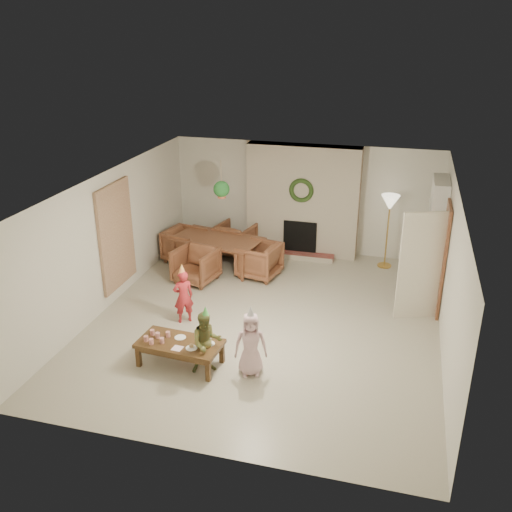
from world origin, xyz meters
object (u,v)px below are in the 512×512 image
(dining_chair_right, at_px, (259,260))
(coffee_table_top, at_px, (180,344))
(dining_chair_left, at_px, (185,245))
(child_red, at_px, (183,297))
(dining_table, at_px, (217,253))
(child_pink, at_px, (251,344))
(dining_chair_far, at_px, (235,239))
(child_plaid, at_px, (207,342))
(dining_chair_near, at_px, (196,265))

(dining_chair_right, relative_size, coffee_table_top, 0.62)
(dining_chair_left, height_order, child_red, child_red)
(dining_table, distance_m, child_pink, 4.08)
(dining_table, bearing_deg, child_pink, -51.76)
(dining_table, relative_size, child_pink, 1.85)
(child_red, height_order, child_pink, child_pink)
(dining_chair_far, xyz_separation_m, dining_chair_right, (0.83, -1.03, 0.00))
(dining_chair_right, height_order, child_red, child_red)
(child_red, bearing_deg, child_pink, 105.65)
(child_red, bearing_deg, coffee_table_top, 73.03)
(coffee_table_top, bearing_deg, child_plaid, -2.72)
(dining_chair_left, height_order, child_pink, child_pink)
(dining_chair_right, relative_size, child_red, 0.81)
(dining_chair_far, relative_size, child_pink, 0.79)
(coffee_table_top, bearing_deg, child_pink, 7.25)
(coffee_table_top, relative_size, child_red, 1.32)
(child_plaid, xyz_separation_m, child_pink, (0.66, 0.11, 0.01))
(dining_chair_near, xyz_separation_m, child_pink, (1.96, -2.85, 0.14))
(dining_table, xyz_separation_m, child_plaid, (1.13, -3.78, 0.17))
(dining_chair_near, height_order, dining_chair_right, same)
(dining_chair_far, xyz_separation_m, coffee_table_top, (0.49, -4.53, 0.00))
(dining_chair_left, relative_size, child_plaid, 0.81)
(dining_chair_left, xyz_separation_m, child_plaid, (1.94, -3.95, 0.13))
(dining_chair_left, xyz_separation_m, child_red, (1.02, -2.60, 0.13))
(dining_table, distance_m, dining_chair_left, 0.83)
(dining_table, distance_m, dining_chair_near, 0.83)
(dining_chair_left, bearing_deg, child_plaid, -141.66)
(dining_chair_near, height_order, child_red, child_red)
(dining_chair_right, height_order, child_plaid, child_plaid)
(dining_table, xyz_separation_m, child_pink, (1.79, -3.66, 0.18))
(dining_table, bearing_deg, child_plaid, -61.12)
(dining_chair_far, bearing_deg, coffee_table_top, 108.41)
(child_pink, bearing_deg, child_plaid, 172.53)
(dining_chair_near, relative_size, dining_chair_right, 1.00)
(dining_table, bearing_deg, coffee_table_top, -67.63)
(coffee_table_top, xyz_separation_m, child_red, (-0.45, 1.29, 0.12))
(dining_chair_right, distance_m, child_plaid, 3.56)
(dining_chair_far, height_order, dining_chair_left, same)
(dining_chair_left, distance_m, coffee_table_top, 4.16)
(dining_chair_near, height_order, child_plaid, child_plaid)
(dining_chair_far, relative_size, coffee_table_top, 0.62)
(coffee_table_top, bearing_deg, dining_chair_near, 110.44)
(coffee_table_top, relative_size, child_plaid, 1.30)
(coffee_table_top, bearing_deg, dining_chair_left, 115.05)
(dining_chair_left, xyz_separation_m, coffee_table_top, (1.48, -3.89, 0.00))
(coffee_table_top, relative_size, child_pink, 1.28)
(dining_chair_far, bearing_deg, dining_table, 90.00)
(dining_table, relative_size, coffee_table_top, 1.45)
(dining_chair_near, bearing_deg, dining_chair_right, 38.66)
(dining_chair_near, bearing_deg, coffee_table_top, -61.67)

